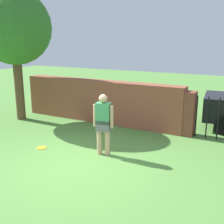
{
  "coord_description": "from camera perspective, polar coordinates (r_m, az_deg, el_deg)",
  "views": [
    {
      "loc": [
        3.72,
        -5.15,
        2.96
      ],
      "look_at": [
        0.1,
        1.57,
        1.0
      ],
      "focal_mm": 45.55,
      "sensor_mm": 36.0,
      "label": 1
    }
  ],
  "objects": [
    {
      "name": "ground_plane",
      "position": [
        7.01,
        -6.92,
        -10.69
      ],
      "size": [
        40.0,
        40.0,
        0.0
      ],
      "primitive_type": "plane",
      "color": "#568C3D"
    },
    {
      "name": "frisbee_yellow",
      "position": [
        8.26,
        -13.94,
        -6.97
      ],
      "size": [
        0.27,
        0.27,
        0.02
      ],
      "primitive_type": "cylinder",
      "color": "yellow",
      "rests_on": "ground"
    },
    {
      "name": "tree",
      "position": [
        11.05,
        -19.03,
        15.63
      ],
      "size": [
        2.65,
        2.65,
        4.7
      ],
      "color": "brown",
      "rests_on": "ground"
    },
    {
      "name": "fence_gate",
      "position": [
        9.05,
        21.59,
        -1.11
      ],
      "size": [
        2.6,
        0.44,
        1.4
      ],
      "color": "brown",
      "rests_on": "ground"
    },
    {
      "name": "brick_wall",
      "position": [
        10.39,
        -2.52,
        2.19
      ],
      "size": [
        6.25,
        0.5,
        1.53
      ],
      "primitive_type": "cube",
      "color": "brown",
      "rests_on": "ground"
    },
    {
      "name": "person",
      "position": [
        7.31,
        -1.76,
        -1.99
      ],
      "size": [
        0.53,
        0.29,
        1.62
      ],
      "rotation": [
        0.0,
        0.0,
        -2.95
      ],
      "color": "tan",
      "rests_on": "ground"
    }
  ]
}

